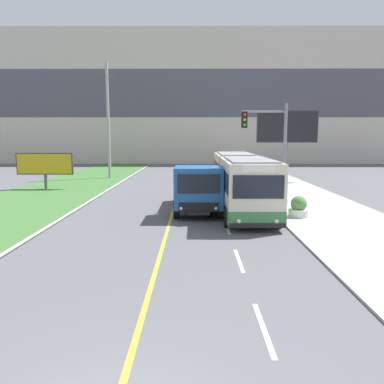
{
  "coord_description": "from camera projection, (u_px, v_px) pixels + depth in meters",
  "views": [
    {
      "loc": [
        1.22,
        -4.52,
        4.17
      ],
      "look_at": [
        1.1,
        14.33,
        1.4
      ],
      "focal_mm": 35.0,
      "sensor_mm": 36.0,
      "label": 1
    }
  ],
  "objects": [
    {
      "name": "apartment_block_background",
      "position": [
        187.0,
        99.0,
        61.26
      ],
      "size": [
        80.0,
        8.04,
        20.64
      ],
      "color": "beige",
      "rests_on": "ground_plane"
    },
    {
      "name": "city_bus",
      "position": [
        240.0,
        181.0,
        22.2
      ],
      "size": [
        2.66,
        12.64,
        3.11
      ],
      "color": "beige",
      "rests_on": "ground_plane"
    },
    {
      "name": "dump_truck",
      "position": [
        198.0,
        190.0,
        20.36
      ],
      "size": [
        2.56,
        6.77,
        2.65
      ],
      "color": "black",
      "rests_on": "ground_plane"
    },
    {
      "name": "car_distant",
      "position": [
        201.0,
        175.0,
        34.64
      ],
      "size": [
        1.8,
        4.3,
        1.45
      ],
      "color": "silver",
      "rests_on": "ground_plane"
    },
    {
      "name": "utility_pole_far",
      "position": [
        108.0,
        121.0,
        37.56
      ],
      "size": [
        1.8,
        0.28,
        11.53
      ],
      "color": "#9E9E99",
      "rests_on": "ground_plane"
    },
    {
      "name": "traffic_light_mast",
      "position": [
        272.0,
        146.0,
        18.77
      ],
      "size": [
        2.28,
        0.32,
        5.82
      ],
      "color": "slate",
      "rests_on": "ground_plane"
    },
    {
      "name": "billboard_large",
      "position": [
        287.0,
        129.0,
        34.28
      ],
      "size": [
        5.6,
        0.24,
        6.57
      ],
      "color": "#59595B",
      "rests_on": "ground_plane"
    },
    {
      "name": "billboard_small",
      "position": [
        45.0,
        165.0,
        29.96
      ],
      "size": [
        4.52,
        0.24,
        2.93
      ],
      "color": "#59595B",
      "rests_on": "ground_plane"
    },
    {
      "name": "planter_round_near",
      "position": [
        299.0,
        208.0,
        19.36
      ],
      "size": [
        1.03,
        1.03,
        1.09
      ],
      "color": "silver",
      "rests_on": "sidewalk_right"
    },
    {
      "name": "planter_round_second",
      "position": [
        280.0,
        197.0,
        22.85
      ],
      "size": [
        1.08,
        1.08,
        1.1
      ],
      "color": "silver",
      "rests_on": "sidewalk_right"
    },
    {
      "name": "planter_round_third",
      "position": [
        270.0,
        189.0,
        26.34
      ],
      "size": [
        1.03,
        1.03,
        1.09
      ],
      "color": "silver",
      "rests_on": "sidewalk_right"
    }
  ]
}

